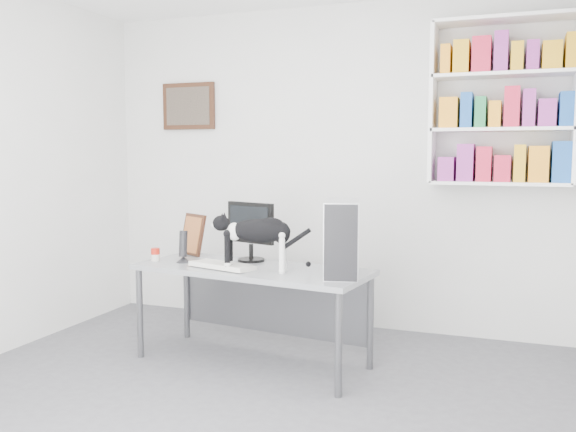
{
  "coord_description": "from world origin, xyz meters",
  "views": [
    {
      "loc": [
        1.5,
        -2.99,
        1.47
      ],
      "look_at": [
        -0.17,
        1.53,
        0.98
      ],
      "focal_mm": 38.0,
      "sensor_mm": 36.0,
      "label": 1
    }
  ],
  "objects_px": {
    "keyboard": "(222,266)",
    "leaning_print": "(193,234)",
    "bookshelf": "(502,102)",
    "soup_can": "(155,254)",
    "pc_tower": "(342,238)",
    "desk": "(252,315)",
    "speaker": "(183,246)",
    "cat": "(258,244)",
    "monitor": "(251,231)"
  },
  "relations": [
    {
      "from": "desk",
      "to": "monitor",
      "type": "relative_size",
      "value": 3.73
    },
    {
      "from": "leaning_print",
      "to": "pc_tower",
      "type": "bearing_deg",
      "value": 14.18
    },
    {
      "from": "soup_can",
      "to": "cat",
      "type": "bearing_deg",
      "value": -7.35
    },
    {
      "from": "desk",
      "to": "soup_can",
      "type": "bearing_deg",
      "value": -170.88
    },
    {
      "from": "pc_tower",
      "to": "desk",
      "type": "bearing_deg",
      "value": 163.98
    },
    {
      "from": "keyboard",
      "to": "cat",
      "type": "xyz_separation_m",
      "value": [
        0.28,
        -0.02,
        0.17
      ]
    },
    {
      "from": "keyboard",
      "to": "desk",
      "type": "bearing_deg",
      "value": 47.45
    },
    {
      "from": "monitor",
      "to": "soup_can",
      "type": "xyz_separation_m",
      "value": [
        -0.66,
        -0.24,
        -0.17
      ]
    },
    {
      "from": "desk",
      "to": "cat",
      "type": "bearing_deg",
      "value": -43.8
    },
    {
      "from": "pc_tower",
      "to": "leaning_print",
      "type": "distance_m",
      "value": 1.34
    },
    {
      "from": "monitor",
      "to": "soup_can",
      "type": "height_order",
      "value": "monitor"
    },
    {
      "from": "soup_can",
      "to": "keyboard",
      "type": "bearing_deg",
      "value": -8.5
    },
    {
      "from": "soup_can",
      "to": "desk",
      "type": "bearing_deg",
      "value": 1.46
    },
    {
      "from": "pc_tower",
      "to": "bookshelf",
      "type": "bearing_deg",
      "value": 34.93
    },
    {
      "from": "bookshelf",
      "to": "desk",
      "type": "xyz_separation_m",
      "value": [
        -1.58,
        -1.01,
        -1.51
      ]
    },
    {
      "from": "desk",
      "to": "speaker",
      "type": "xyz_separation_m",
      "value": [
        -0.54,
        -0.0,
        0.46
      ]
    },
    {
      "from": "desk",
      "to": "pc_tower",
      "type": "relative_size",
      "value": 3.4
    },
    {
      "from": "bookshelf",
      "to": "keyboard",
      "type": "distance_m",
      "value": 2.38
    },
    {
      "from": "leaning_print",
      "to": "bookshelf",
      "type": "bearing_deg",
      "value": 46.63
    },
    {
      "from": "keyboard",
      "to": "monitor",
      "type": "bearing_deg",
      "value": 92.43
    },
    {
      "from": "soup_can",
      "to": "cat",
      "type": "xyz_separation_m",
      "value": [
        0.87,
        -0.11,
        0.14
      ]
    },
    {
      "from": "speaker",
      "to": "cat",
      "type": "relative_size",
      "value": 0.4
    },
    {
      "from": "monitor",
      "to": "cat",
      "type": "relative_size",
      "value": 0.74
    },
    {
      "from": "bookshelf",
      "to": "cat",
      "type": "bearing_deg",
      "value": -142.27
    },
    {
      "from": "bookshelf",
      "to": "leaning_print",
      "type": "relative_size",
      "value": 3.76
    },
    {
      "from": "bookshelf",
      "to": "pc_tower",
      "type": "bearing_deg",
      "value": -131.64
    },
    {
      "from": "bookshelf",
      "to": "keyboard",
      "type": "xyz_separation_m",
      "value": [
        -1.76,
        -1.12,
        -1.15
      ]
    },
    {
      "from": "bookshelf",
      "to": "pc_tower",
      "type": "distance_m",
      "value": 1.67
    },
    {
      "from": "monitor",
      "to": "leaning_print",
      "type": "height_order",
      "value": "monitor"
    },
    {
      "from": "speaker",
      "to": "cat",
      "type": "distance_m",
      "value": 0.66
    },
    {
      "from": "bookshelf",
      "to": "soup_can",
      "type": "relative_size",
      "value": 13.19
    },
    {
      "from": "keyboard",
      "to": "leaning_print",
      "type": "distance_m",
      "value": 0.64
    },
    {
      "from": "keyboard",
      "to": "pc_tower",
      "type": "distance_m",
      "value": 0.86
    },
    {
      "from": "desk",
      "to": "speaker",
      "type": "height_order",
      "value": "speaker"
    },
    {
      "from": "speaker",
      "to": "monitor",
      "type": "bearing_deg",
      "value": 17.48
    },
    {
      "from": "monitor",
      "to": "keyboard",
      "type": "xyz_separation_m",
      "value": [
        -0.07,
        -0.32,
        -0.2
      ]
    },
    {
      "from": "desk",
      "to": "soup_can",
      "type": "relative_size",
      "value": 17.52
    },
    {
      "from": "cat",
      "to": "bookshelf",
      "type": "bearing_deg",
      "value": 26.85
    },
    {
      "from": "monitor",
      "to": "leaning_print",
      "type": "distance_m",
      "value": 0.55
    },
    {
      "from": "monitor",
      "to": "speaker",
      "type": "height_order",
      "value": "monitor"
    },
    {
      "from": "pc_tower",
      "to": "speaker",
      "type": "relative_size",
      "value": 2.01
    },
    {
      "from": "monitor",
      "to": "bookshelf",
      "type": "bearing_deg",
      "value": 42.52
    },
    {
      "from": "desk",
      "to": "cat",
      "type": "distance_m",
      "value": 0.55
    },
    {
      "from": "keyboard",
      "to": "bookshelf",
      "type": "bearing_deg",
      "value": 47.89
    },
    {
      "from": "monitor",
      "to": "soup_can",
      "type": "distance_m",
      "value": 0.73
    },
    {
      "from": "bookshelf",
      "to": "keyboard",
      "type": "bearing_deg",
      "value": -147.42
    },
    {
      "from": "keyboard",
      "to": "leaning_print",
      "type": "bearing_deg",
      "value": 152.96
    },
    {
      "from": "monitor",
      "to": "soup_can",
      "type": "bearing_deg",
      "value": -143.36
    },
    {
      "from": "pc_tower",
      "to": "soup_can",
      "type": "distance_m",
      "value": 1.43
    },
    {
      "from": "monitor",
      "to": "cat",
      "type": "xyz_separation_m",
      "value": [
        0.2,
        -0.35,
        -0.04
      ]
    }
  ]
}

